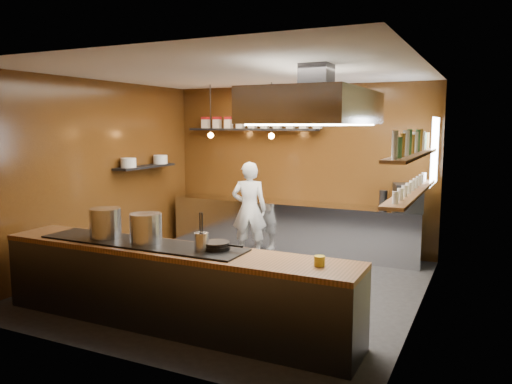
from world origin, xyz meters
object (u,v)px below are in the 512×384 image
Objects in this scene: espresso_machine at (408,197)px; chef at (249,209)px; stockpot_large at (105,223)px; stockpot_small at (146,228)px; extractor_hood at (316,107)px.

chef reaches higher than espresso_machine.
stockpot_small is at bearing 0.49° from stockpot_large.
stockpot_small is at bearing -143.40° from extractor_hood.
extractor_hood is 2.88m from stockpot_large.
stockpot_large is 3.17m from chef.
extractor_hood is 2.45m from stockpot_small.
espresso_machine is (2.34, 3.78, 0.01)m from stockpot_small.
espresso_machine is 0.26× the size of chef.
stockpot_small is (0.60, 0.01, -0.01)m from stockpot_large.
chef is (-2.56, -0.64, -0.29)m from espresso_machine.
espresso_machine is (2.94, 3.78, -0.00)m from stockpot_large.
extractor_hood is at bearing 36.60° from stockpot_small.
chef is at bearing 133.63° from extractor_hood.
stockpot_small is 0.83× the size of espresso_machine.
extractor_hood reaches higher than espresso_machine.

